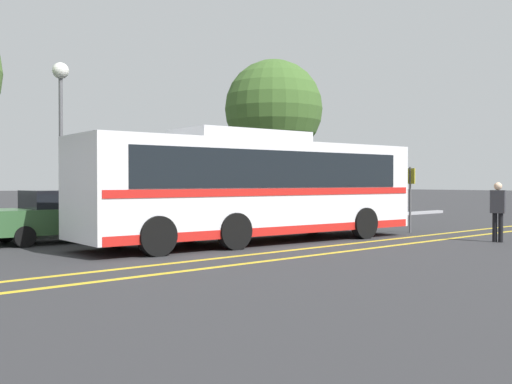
{
  "coord_description": "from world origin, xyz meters",
  "views": [
    {
      "loc": [
        -13.27,
        -13.82,
        1.83
      ],
      "look_at": [
        -1.16,
        -0.42,
        1.52
      ],
      "focal_mm": 42.0,
      "sensor_mm": 36.0,
      "label": 1
    }
  ],
  "objects_px": {
    "parked_car_1": "(64,216)",
    "parked_car_2": "(241,211)",
    "bus_stop_sign": "(410,191)",
    "tree_1": "(274,109)",
    "transit_bus": "(256,185)",
    "pedestrian_0": "(498,208)",
    "street_lamp": "(61,102)"
  },
  "relations": [
    {
      "from": "bus_stop_sign",
      "to": "tree_1",
      "type": "bearing_deg",
      "value": 172.05
    },
    {
      "from": "bus_stop_sign",
      "to": "tree_1",
      "type": "distance_m",
      "value": 10.3
    },
    {
      "from": "parked_car_1",
      "to": "tree_1",
      "type": "xyz_separation_m",
      "value": [
        12.74,
        4.03,
        4.67
      ]
    },
    {
      "from": "street_lamp",
      "to": "bus_stop_sign",
      "type": "bearing_deg",
      "value": -39.64
    },
    {
      "from": "bus_stop_sign",
      "to": "street_lamp",
      "type": "distance_m",
      "value": 12.79
    },
    {
      "from": "street_lamp",
      "to": "parked_car_1",
      "type": "bearing_deg",
      "value": -112.58
    },
    {
      "from": "parked_car_1",
      "to": "tree_1",
      "type": "relative_size",
      "value": 0.62
    },
    {
      "from": "parked_car_1",
      "to": "bus_stop_sign",
      "type": "xyz_separation_m",
      "value": [
        10.66,
        -5.25,
        0.71
      ]
    },
    {
      "from": "bus_stop_sign",
      "to": "street_lamp",
      "type": "height_order",
      "value": "street_lamp"
    },
    {
      "from": "transit_bus",
      "to": "parked_car_1",
      "type": "bearing_deg",
      "value": -129.42
    },
    {
      "from": "tree_1",
      "to": "bus_stop_sign",
      "type": "bearing_deg",
      "value": -102.63
    },
    {
      "from": "transit_bus",
      "to": "bus_stop_sign",
      "type": "height_order",
      "value": "transit_bus"
    },
    {
      "from": "parked_car_1",
      "to": "parked_car_2",
      "type": "xyz_separation_m",
      "value": [
        6.77,
        -0.45,
        -0.07
      ]
    },
    {
      "from": "pedestrian_0",
      "to": "street_lamp",
      "type": "distance_m",
      "value": 14.9
    },
    {
      "from": "parked_car_1",
      "to": "parked_car_2",
      "type": "distance_m",
      "value": 6.78
    },
    {
      "from": "pedestrian_0",
      "to": "bus_stop_sign",
      "type": "xyz_separation_m",
      "value": [
        0.97,
        3.72,
        0.45
      ]
    },
    {
      "from": "parked_car_2",
      "to": "tree_1",
      "type": "height_order",
      "value": "tree_1"
    },
    {
      "from": "parked_car_1",
      "to": "bus_stop_sign",
      "type": "relative_size",
      "value": 2.08
    },
    {
      "from": "pedestrian_0",
      "to": "bus_stop_sign",
      "type": "height_order",
      "value": "bus_stop_sign"
    },
    {
      "from": "parked_car_2",
      "to": "bus_stop_sign",
      "type": "bearing_deg",
      "value": -138.51
    },
    {
      "from": "transit_bus",
      "to": "tree_1",
      "type": "relative_size",
      "value": 1.47
    },
    {
      "from": "parked_car_1",
      "to": "parked_car_2",
      "type": "height_order",
      "value": "parked_car_1"
    },
    {
      "from": "parked_car_1",
      "to": "street_lamp",
      "type": "relative_size",
      "value": 0.82
    },
    {
      "from": "tree_1",
      "to": "parked_car_2",
      "type": "bearing_deg",
      "value": -143.12
    },
    {
      "from": "tree_1",
      "to": "transit_bus",
      "type": "bearing_deg",
      "value": -136.4
    },
    {
      "from": "street_lamp",
      "to": "pedestrian_0",
      "type": "bearing_deg",
      "value": -53.57
    },
    {
      "from": "transit_bus",
      "to": "parked_car_1",
      "type": "relative_size",
      "value": 2.35
    },
    {
      "from": "parked_car_2",
      "to": "street_lamp",
      "type": "relative_size",
      "value": 0.77
    },
    {
      "from": "pedestrian_0",
      "to": "street_lamp",
      "type": "relative_size",
      "value": 0.3
    },
    {
      "from": "transit_bus",
      "to": "pedestrian_0",
      "type": "relative_size",
      "value": 6.37
    },
    {
      "from": "bus_stop_sign",
      "to": "tree_1",
      "type": "height_order",
      "value": "tree_1"
    },
    {
      "from": "transit_bus",
      "to": "tree_1",
      "type": "distance_m",
      "value": 12.35
    }
  ]
}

